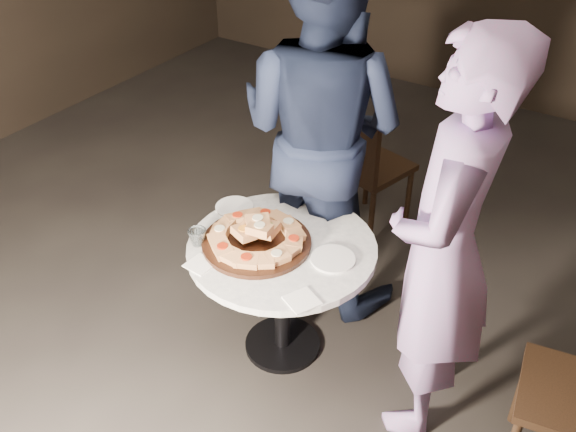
{
  "coord_description": "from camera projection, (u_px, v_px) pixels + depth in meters",
  "views": [
    {
      "loc": [
        1.32,
        -1.8,
        2.4
      ],
      "look_at": [
        0.06,
        0.14,
        0.77
      ],
      "focal_mm": 40.0,
      "sensor_mm": 36.0,
      "label": 1
    }
  ],
  "objects": [
    {
      "name": "diner_navy",
      "position": [
        321.0,
        131.0,
        3.12
      ],
      "size": [
        0.92,
        0.72,
        1.88
      ],
      "primitive_type": "imported",
      "rotation": [
        0.0,
        0.0,
        3.13
      ],
      "color": "#141B32",
      "rests_on": "ground"
    },
    {
      "name": "floor",
      "position": [
        262.0,
        352.0,
        3.2
      ],
      "size": [
        7.0,
        7.0,
        0.0
      ],
      "primitive_type": "plane",
      "color": "black",
      "rests_on": "ground"
    },
    {
      "name": "table",
      "position": [
        282.0,
        266.0,
        2.94
      ],
      "size": [
        0.99,
        0.99,
        0.64
      ],
      "rotation": [
        0.0,
        0.0,
        0.17
      ],
      "color": "black",
      "rests_on": "ground"
    },
    {
      "name": "diner_teal",
      "position": [
        444.0,
        251.0,
        2.43
      ],
      "size": [
        0.53,
        0.71,
        1.78
      ],
      "primitive_type": "imported",
      "rotation": [
        0.0,
        0.0,
        -1.39
      ],
      "color": "#866CA8",
      "rests_on": "ground"
    },
    {
      "name": "napkin_far",
      "position": [
        302.0,
        301.0,
        2.57
      ],
      "size": [
        0.16,
        0.16,
        0.01
      ],
      "primitive_type": "cube",
      "rotation": [
        0.0,
        0.0,
        -0.46
      ],
      "color": "white",
      "rests_on": "table"
    },
    {
      "name": "focaccia_pile",
      "position": [
        256.0,
        235.0,
        2.84
      ],
      "size": [
        0.44,
        0.44,
        0.12
      ],
      "rotation": [
        0.0,
        0.0,
        0.36
      ],
      "color": "#C2814B",
      "rests_on": "serving_board"
    },
    {
      "name": "napkin_near",
      "position": [
        200.0,
        264.0,
        2.75
      ],
      "size": [
        0.12,
        0.12,
        0.01
      ],
      "primitive_type": "cube",
      "rotation": [
        0.0,
        0.0,
        -0.07
      ],
      "color": "white",
      "rests_on": "table"
    },
    {
      "name": "chair_far",
      "position": [
        362.0,
        162.0,
        3.76
      ],
      "size": [
        0.49,
        0.51,
        0.86
      ],
      "rotation": [
        0.0,
        0.0,
        2.88
      ],
      "color": "black",
      "rests_on": "ground"
    },
    {
      "name": "water_glass",
      "position": [
        197.0,
        237.0,
        2.85
      ],
      "size": [
        0.1,
        0.1,
        0.08
      ],
      "primitive_type": "imported",
      "rotation": [
        0.0,
        0.0,
        -0.17
      ],
      "color": "silver",
      "rests_on": "table"
    },
    {
      "name": "serving_board",
      "position": [
        257.0,
        242.0,
        2.87
      ],
      "size": [
        0.62,
        0.62,
        0.02
      ],
      "primitive_type": "cylinder",
      "rotation": [
        0.0,
        0.0,
        -0.31
      ],
      "color": "black",
      "rests_on": "table"
    },
    {
      "name": "plate_left",
      "position": [
        234.0,
        207.0,
        3.11
      ],
      "size": [
        0.19,
        0.19,
        0.01
      ],
      "primitive_type": "cylinder",
      "rotation": [
        0.0,
        0.0,
        0.01
      ],
      "color": "white",
      "rests_on": "table"
    },
    {
      "name": "plate_right",
      "position": [
        333.0,
        259.0,
        2.78
      ],
      "size": [
        0.23,
        0.23,
        0.01
      ],
      "primitive_type": "cylinder",
      "rotation": [
        0.0,
        0.0,
        0.16
      ],
      "color": "white",
      "rests_on": "table"
    }
  ]
}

